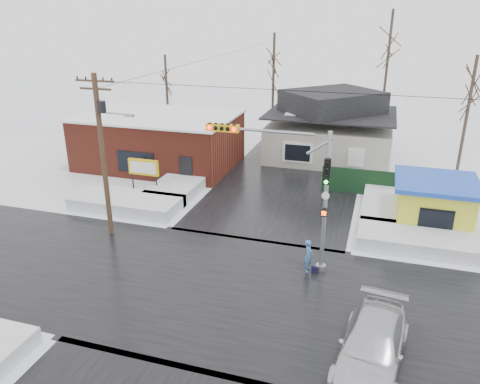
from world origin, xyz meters
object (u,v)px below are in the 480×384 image
(traffic_signal, at_px, (293,181))
(kiosk, at_px, (434,203))
(marquee_sign, at_px, (144,168))
(utility_pole, at_px, (103,148))
(car, at_px, (372,346))
(pedestrian, at_px, (308,256))

(traffic_signal, height_order, kiosk, traffic_signal)
(traffic_signal, distance_m, marquee_sign, 13.42)
(utility_pole, distance_m, car, 16.52)
(utility_pole, relative_size, kiosk, 1.96)
(marquee_sign, xyz_separation_m, car, (15.64, -12.49, -1.14))
(utility_pole, height_order, pedestrian, utility_pole)
(utility_pole, relative_size, marquee_sign, 3.53)
(marquee_sign, bearing_deg, traffic_signal, -29.72)
(utility_pole, bearing_deg, pedestrian, -3.81)
(utility_pole, distance_m, marquee_sign, 6.87)
(kiosk, bearing_deg, traffic_signal, -135.16)
(traffic_signal, bearing_deg, utility_pole, 177.05)
(kiosk, distance_m, car, 13.32)
(pedestrian, height_order, car, pedestrian)
(traffic_signal, distance_m, utility_pole, 10.39)
(kiosk, relative_size, pedestrian, 2.77)
(traffic_signal, height_order, utility_pole, utility_pole)
(marquee_sign, height_order, kiosk, kiosk)
(pedestrian, bearing_deg, traffic_signal, 78.94)
(marquee_sign, height_order, pedestrian, marquee_sign)
(marquee_sign, relative_size, kiosk, 0.55)
(traffic_signal, bearing_deg, car, -54.81)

